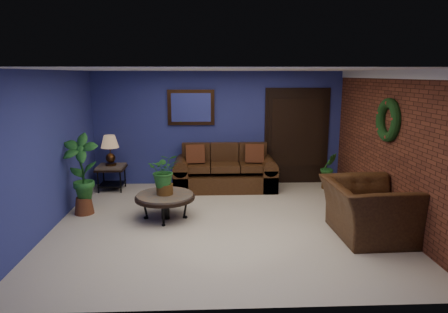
{
  "coord_description": "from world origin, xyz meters",
  "views": [
    {
      "loc": [
        -0.26,
        -6.29,
        2.43
      ],
      "look_at": [
        0.04,
        0.55,
        1.02
      ],
      "focal_mm": 32.0,
      "sensor_mm": 36.0,
      "label": 1
    }
  ],
  "objects_px": {
    "end_table": "(111,171)",
    "table_lamp": "(110,147)",
    "sofa": "(225,174)",
    "armchair": "(367,210)",
    "side_chair": "(253,162)",
    "coffee_table": "(165,197)"
  },
  "relations": [
    {
      "from": "coffee_table",
      "to": "table_lamp",
      "type": "relative_size",
      "value": 1.63
    },
    {
      "from": "end_table",
      "to": "table_lamp",
      "type": "bearing_deg",
      "value": -90.0
    },
    {
      "from": "coffee_table",
      "to": "end_table",
      "type": "distance_m",
      "value": 2.24
    },
    {
      "from": "coffee_table",
      "to": "table_lamp",
      "type": "bearing_deg",
      "value": 126.08
    },
    {
      "from": "sofa",
      "to": "armchair",
      "type": "distance_m",
      "value": 3.4
    },
    {
      "from": "side_chair",
      "to": "armchair",
      "type": "xyz_separation_m",
      "value": [
        1.42,
        -2.77,
        -0.13
      ]
    },
    {
      "from": "armchair",
      "to": "table_lamp",
      "type": "bearing_deg",
      "value": 57.01
    },
    {
      "from": "coffee_table",
      "to": "side_chair",
      "type": "distance_m",
      "value": 2.55
    },
    {
      "from": "coffee_table",
      "to": "end_table",
      "type": "height_order",
      "value": "end_table"
    },
    {
      "from": "sofa",
      "to": "table_lamp",
      "type": "xyz_separation_m",
      "value": [
        -2.42,
        -0.03,
        0.62
      ]
    },
    {
      "from": "table_lamp",
      "to": "side_chair",
      "type": "bearing_deg",
      "value": 1.38
    },
    {
      "from": "end_table",
      "to": "table_lamp",
      "type": "height_order",
      "value": "table_lamp"
    },
    {
      "from": "table_lamp",
      "to": "armchair",
      "type": "distance_m",
      "value": 5.23
    },
    {
      "from": "armchair",
      "to": "end_table",
      "type": "bearing_deg",
      "value": 57.01
    },
    {
      "from": "sofa",
      "to": "coffee_table",
      "type": "xyz_separation_m",
      "value": [
        -1.1,
        -1.84,
        0.06
      ]
    },
    {
      "from": "sofa",
      "to": "armchair",
      "type": "bearing_deg",
      "value": -53.34
    },
    {
      "from": "side_chair",
      "to": "armchair",
      "type": "height_order",
      "value": "side_chair"
    },
    {
      "from": "end_table",
      "to": "table_lamp",
      "type": "relative_size",
      "value": 0.94
    },
    {
      "from": "table_lamp",
      "to": "armchair",
      "type": "height_order",
      "value": "table_lamp"
    },
    {
      "from": "end_table",
      "to": "sofa",
      "type": "bearing_deg",
      "value": 0.75
    },
    {
      "from": "end_table",
      "to": "armchair",
      "type": "relative_size",
      "value": 0.45
    },
    {
      "from": "sofa",
      "to": "armchair",
      "type": "xyz_separation_m",
      "value": [
        2.03,
        -2.73,
        0.1
      ]
    }
  ]
}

